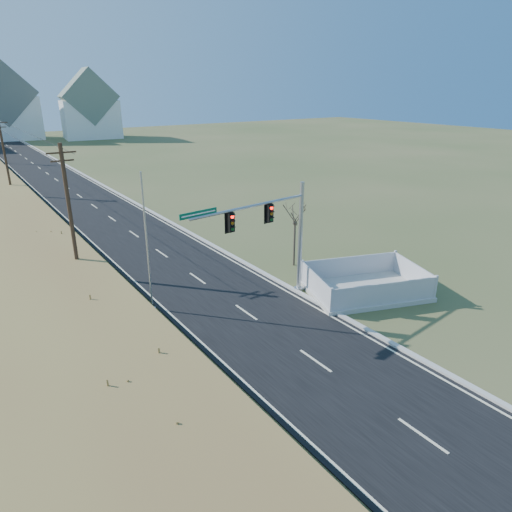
{
  "coord_description": "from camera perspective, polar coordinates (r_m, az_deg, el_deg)",
  "views": [
    {
      "loc": [
        -12.83,
        -15.67,
        12.3
      ],
      "look_at": [
        0.66,
        3.95,
        3.4
      ],
      "focal_mm": 32.0,
      "sensor_mm": 36.0,
      "label": 1
    }
  ],
  "objects": [
    {
      "name": "ground",
      "position": [
        23.7,
        4.17,
        -10.84
      ],
      "size": [
        260.0,
        260.0,
        0.0
      ],
      "primitive_type": "plane",
      "color": "#3E5026",
      "rests_on": "ground"
    },
    {
      "name": "road",
      "position": [
        68.03,
        -23.32,
        8.45
      ],
      "size": [
        8.0,
        180.0,
        0.06
      ],
      "primitive_type": "cube",
      "color": "black",
      "rests_on": "ground"
    },
    {
      "name": "curb",
      "position": [
        68.92,
        -19.95,
        9.08
      ],
      "size": [
        0.3,
        180.0,
        0.18
      ],
      "primitive_type": "cube",
      "color": "#B2AFA8",
      "rests_on": "ground"
    },
    {
      "name": "utility_pole_near",
      "position": [
        32.23,
        -22.27,
        5.29
      ],
      "size": [
        1.8,
        0.26,
        9.0
      ],
      "color": "#422D1E",
      "rests_on": "ground"
    },
    {
      "name": "utility_pole_mid",
      "position": [
        61.48,
        -28.89,
        10.9
      ],
      "size": [
        1.8,
        0.26,
        9.0
      ],
      "color": "#422D1E",
      "rests_on": "ground"
    },
    {
      "name": "condo_n",
      "position": [
        128.62,
        -29.09,
        15.97
      ],
      "size": [
        15.27,
        10.2,
        18.54
      ],
      "color": "white",
      "rests_on": "ground"
    },
    {
      "name": "condo_ne",
      "position": [
        124.21,
        -20.05,
        16.81
      ],
      "size": [
        14.12,
        10.51,
        16.52
      ],
      "rotation": [
        0.0,
        0.0,
        -0.1
      ],
      "color": "white",
      "rests_on": "ground"
    },
    {
      "name": "traffic_signal_mast",
      "position": [
        26.65,
        2.87,
        3.05
      ],
      "size": [
        8.75,
        1.33,
        7.01
      ],
      "rotation": [
        0.0,
        0.0,
        0.12
      ],
      "color": "#9EA0A5",
      "rests_on": "ground"
    },
    {
      "name": "fence_enclosure",
      "position": [
        29.67,
        13.48,
        -3.95
      ],
      "size": [
        8.27,
        6.87,
        1.63
      ],
      "rotation": [
        0.0,
        0.0,
        -0.33
      ],
      "color": "#B7B5AD",
      "rests_on": "ground"
    },
    {
      "name": "open_sign",
      "position": [
        27.49,
        8.98,
        -5.56
      ],
      "size": [
        0.52,
        0.18,
        0.65
      ],
      "rotation": [
        0.0,
        0.0,
        0.26
      ],
      "color": "white",
      "rests_on": "ground"
    },
    {
      "name": "flagpole",
      "position": [
        26.21,
        -13.32,
        -0.31
      ],
      "size": [
        0.37,
        0.37,
        8.11
      ],
      "color": "#B7B5AD",
      "rests_on": "ground"
    },
    {
      "name": "bare_tree",
      "position": [
        32.21,
        4.94,
        5.4
      ],
      "size": [
        1.85,
        1.85,
        4.91
      ],
      "color": "#4C3F33",
      "rests_on": "ground"
    }
  ]
}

